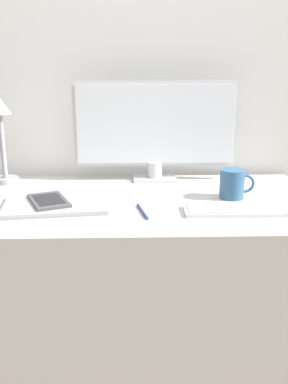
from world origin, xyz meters
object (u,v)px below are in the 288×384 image
monitor (155,128)px  pen (143,211)px  coffee_mug (233,184)px  laptop (56,204)px  keyboard (236,210)px  ereader (49,200)px  desk_lamp (1,129)px

monitor → pen: monitor is taller
coffee_mug → laptop: bearing=-172.1°
coffee_mug → keyboard: bearing=-98.6°
keyboard → laptop: laptop is taller
ereader → desk_lamp: desk_lamp is taller
monitor → pen: bearing=-97.9°
keyboard → coffee_mug: 0.17m
ereader → desk_lamp: (-0.24, 0.32, 0.20)m
ereader → coffee_mug: coffee_mug is taller
coffee_mug → desk_lamp: bearing=164.6°
desk_lamp → pen: desk_lamp is taller
laptop → ereader: size_ratio=1.71×
laptop → ereader: 0.03m
desk_lamp → coffee_mug: size_ratio=2.75×
desk_lamp → pen: size_ratio=2.42×
monitor → ereader: size_ratio=3.08×
pen → desk_lamp: bearing=144.3°
monitor → pen: size_ratio=4.62×
laptop → desk_lamp: desk_lamp is taller
desk_lamp → coffee_mug: 0.92m
laptop → pen: bearing=-13.4°
keyboard → pen: (-0.30, 0.01, -0.00)m
laptop → desk_lamp: (-0.26, 0.33, 0.21)m
ereader → coffee_mug: (0.64, 0.08, 0.03)m
coffee_mug → pen: bearing=-154.3°
ereader → desk_lamp: size_ratio=0.62×
laptop → monitor: bearing=45.1°
keyboard → laptop: size_ratio=0.91×
ereader → keyboard: bearing=-7.4°
laptop → coffee_mug: 0.62m
ereader → monitor: bearing=42.7°
keyboard → ereader: (-0.62, 0.08, 0.01)m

